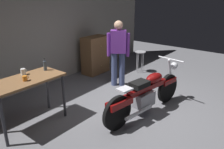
% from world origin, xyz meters
% --- Properties ---
extents(ground_plane, '(12.00, 12.00, 0.00)m').
position_xyz_m(ground_plane, '(0.00, 0.00, 0.00)').
color(ground_plane, slate).
extents(back_wall, '(8.00, 0.12, 3.10)m').
position_xyz_m(back_wall, '(0.00, 2.80, 1.55)').
color(back_wall, gray).
rests_on(back_wall, ground_plane).
extents(workbench, '(1.30, 0.64, 0.90)m').
position_xyz_m(workbench, '(-1.63, 1.32, 0.79)').
color(workbench, brown).
rests_on(workbench, ground_plane).
extents(motorcycle, '(2.18, 0.65, 1.00)m').
position_xyz_m(motorcycle, '(0.03, -0.14, 0.45)').
color(motorcycle, black).
rests_on(motorcycle, ground_plane).
extents(person_standing, '(0.40, 0.48, 1.67)m').
position_xyz_m(person_standing, '(0.86, 1.17, 0.93)').
color(person_standing, '#44507B').
rests_on(person_standing, ground_plane).
extents(shop_stool, '(0.32, 0.32, 0.64)m').
position_xyz_m(shop_stool, '(2.10, 1.27, 0.50)').
color(shop_stool, '#B2B2B7').
rests_on(shop_stool, ground_plane).
extents(wooden_dresser, '(0.80, 0.47, 1.10)m').
position_xyz_m(wooden_dresser, '(1.23, 2.30, 0.55)').
color(wooden_dresser, brown).
rests_on(wooden_dresser, ground_plane).
extents(mug_orange_travel, '(0.11, 0.08, 0.09)m').
position_xyz_m(mug_orange_travel, '(-1.67, 1.24, 0.95)').
color(mug_orange_travel, orange).
rests_on(mug_orange_travel, workbench).
extents(mug_white_ceramic, '(0.12, 0.09, 0.11)m').
position_xyz_m(mug_white_ceramic, '(-1.52, 1.53, 0.96)').
color(mug_white_ceramic, white).
rests_on(mug_white_ceramic, workbench).
extents(bottle, '(0.06, 0.06, 0.24)m').
position_xyz_m(bottle, '(-1.13, 1.43, 1.00)').
color(bottle, '#3F4C59').
rests_on(bottle, workbench).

